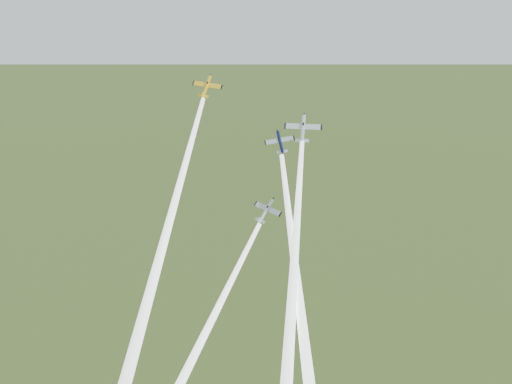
# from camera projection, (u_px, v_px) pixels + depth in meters

# --- Properties ---
(plane_yellow) EXTENTS (7.76, 5.84, 6.56)m
(plane_yellow) POSITION_uv_depth(u_px,v_px,m) (207.00, 86.00, 144.21)
(plane_yellow) COLOR yellow
(smoke_trail_yellow) EXTENTS (4.02, 46.77, 49.91)m
(smoke_trail_yellow) POSITION_uv_depth(u_px,v_px,m) (166.00, 235.00, 130.57)
(smoke_trail_yellow) COLOR white
(plane_navy) EXTENTS (8.63, 7.18, 6.39)m
(plane_navy) POSITION_uv_depth(u_px,v_px,m) (280.00, 142.00, 138.17)
(plane_navy) COLOR #0C1237
(smoke_trail_navy) EXTENTS (19.39, 40.72, 46.13)m
(smoke_trail_navy) POSITION_uv_depth(u_px,v_px,m) (298.00, 293.00, 124.73)
(smoke_trail_navy) COLOR white
(plane_silver_right) EXTENTS (9.03, 7.64, 6.97)m
(plane_silver_right) POSITION_uv_depth(u_px,v_px,m) (303.00, 129.00, 138.37)
(plane_silver_right) COLOR silver
(smoke_trail_silver_right) EXTENTS (8.67, 42.60, 45.57)m
(smoke_trail_silver_right) POSITION_uv_depth(u_px,v_px,m) (293.00, 276.00, 125.06)
(smoke_trail_silver_right) COLOR white
(plane_silver_low) EXTENTS (9.19, 7.75, 6.72)m
(plane_silver_low) POSITION_uv_depth(u_px,v_px,m) (266.00, 210.00, 135.36)
(plane_silver_low) COLOR #ABB2BA
(smoke_trail_silver_low) EXTENTS (20.52, 41.30, 47.15)m
(smoke_trail_silver_low) POSITION_uv_depth(u_px,v_px,m) (191.00, 361.00, 126.55)
(smoke_trail_silver_low) COLOR white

